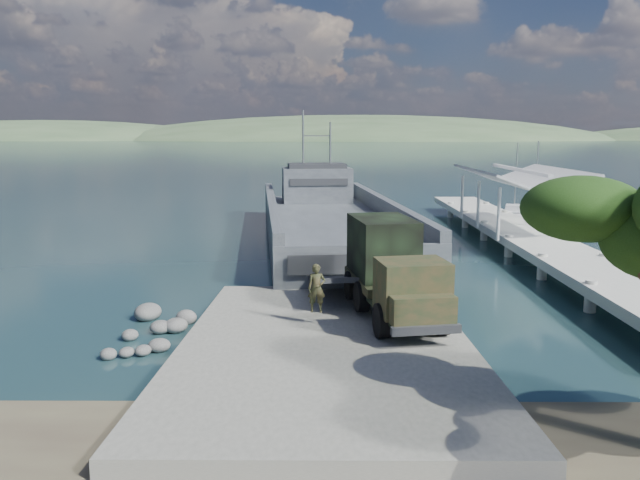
% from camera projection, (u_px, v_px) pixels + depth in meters
% --- Properties ---
extents(ground, '(1400.00, 1400.00, 0.00)m').
position_uv_depth(ground, '(326.00, 342.00, 23.00)').
color(ground, '#1C3D43').
rests_on(ground, ground).
extents(boat_ramp, '(10.00, 18.00, 0.50)m').
position_uv_depth(boat_ramp, '(326.00, 345.00, 21.97)').
color(boat_ramp, slate).
rests_on(boat_ramp, ground).
extents(shoreline_rocks, '(3.20, 5.60, 0.90)m').
position_uv_depth(shoreline_rocks, '(162.00, 337.00, 23.53)').
color(shoreline_rocks, '#50504E').
rests_on(shoreline_rocks, ground).
extents(distant_headlands, '(1000.00, 240.00, 48.00)m').
position_uv_depth(distant_headlands, '(378.00, 140.00, 574.40)').
color(distant_headlands, '#3D5736').
rests_on(distant_headlands, ground).
extents(pier, '(6.40, 44.00, 6.10)m').
position_uv_depth(pier, '(521.00, 225.00, 41.15)').
color(pier, beige).
rests_on(pier, ground).
extents(landing_craft, '(11.78, 35.07, 10.24)m').
position_uv_depth(landing_craft, '(330.00, 228.00, 44.58)').
color(landing_craft, '#3F444A').
rests_on(landing_craft, ground).
extents(military_truck, '(3.69, 8.19, 3.67)m').
position_uv_depth(military_truck, '(391.00, 269.00, 24.58)').
color(military_truck, black).
rests_on(military_truck, boat_ramp).
extents(soldier, '(0.69, 0.46, 1.85)m').
position_uv_depth(soldier, '(317.00, 298.00, 23.67)').
color(soldier, '#1F331C').
rests_on(soldier, boat_ramp).
extents(sailboat_near, '(2.54, 6.07, 7.16)m').
position_uv_depth(sailboat_near, '(535.00, 224.00, 50.04)').
color(sailboat_near, silver).
rests_on(sailboat_near, ground).
extents(sailboat_far, '(3.32, 5.89, 6.89)m').
position_uv_depth(sailboat_far, '(514.00, 213.00, 56.87)').
color(sailboat_far, silver).
rests_on(sailboat_far, ground).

